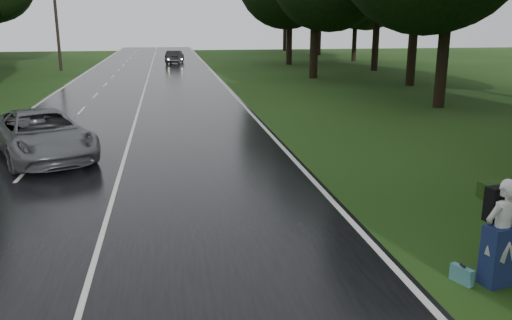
# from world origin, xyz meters

# --- Properties ---
(ground) EXTENTS (160.00, 160.00, 0.00)m
(ground) POSITION_xyz_m (0.00, 0.00, 0.00)
(ground) COLOR #204013
(ground) RESTS_ON ground
(road) EXTENTS (12.00, 140.00, 0.04)m
(road) POSITION_xyz_m (0.00, 20.00, 0.02)
(road) COLOR black
(road) RESTS_ON ground
(lane_center) EXTENTS (0.12, 140.00, 0.01)m
(lane_center) POSITION_xyz_m (0.00, 20.00, 0.04)
(lane_center) COLOR silver
(lane_center) RESTS_ON road
(grey_car) EXTENTS (4.93, 6.57, 1.66)m
(grey_car) POSITION_xyz_m (-2.80, 9.77, 0.87)
(grey_car) COLOR #54575A
(grey_car) RESTS_ON road
(far_car) EXTENTS (2.22, 4.54, 1.43)m
(far_car) POSITION_xyz_m (2.53, 51.58, 0.76)
(far_car) COLOR black
(far_car) RESTS_ON road
(hitchhiker) EXTENTS (0.82, 0.77, 2.03)m
(hitchhiker) POSITION_xyz_m (7.41, -1.22, 0.94)
(hitchhiker) COLOR silver
(hitchhiker) RESTS_ON ground
(suitcase) EXTENTS (0.29, 0.47, 0.32)m
(suitcase) POSITION_xyz_m (6.80, -1.09, 0.16)
(suitcase) COLOR teal
(suitcase) RESTS_ON ground
(utility_pole_far) EXTENTS (1.80, 0.28, 10.69)m
(utility_pole_far) POSITION_xyz_m (-8.50, 44.85, 0.00)
(utility_pole_far) COLOR black
(utility_pole_far) RESTS_ON ground
(tree_right_d) EXTENTS (9.92, 9.92, 15.50)m
(tree_right_d) POSITION_xyz_m (16.52, 18.08, 0.00)
(tree_right_d) COLOR black
(tree_right_d) RESTS_ON ground
(tree_right_e) EXTENTS (9.45, 9.45, 14.77)m
(tree_right_e) POSITION_xyz_m (13.77, 34.30, 0.00)
(tree_right_e) COLOR black
(tree_right_e) RESTS_ON ground
(tree_right_f) EXTENTS (9.78, 9.78, 15.28)m
(tree_right_f) POSITION_xyz_m (14.96, 48.55, 0.00)
(tree_right_f) COLOR black
(tree_right_f) RESTS_ON ground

